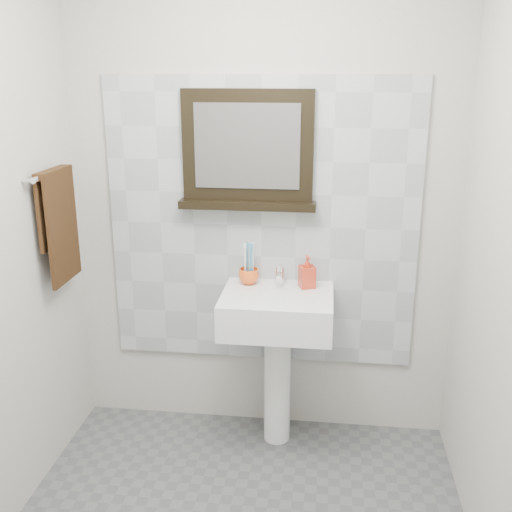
{
  "coord_description": "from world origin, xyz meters",
  "views": [
    {
      "loc": [
        0.34,
        -1.9,
        1.92
      ],
      "look_at": [
        0.04,
        0.55,
        1.15
      ],
      "focal_mm": 42.0,
      "sensor_mm": 36.0,
      "label": 1
    }
  ],
  "objects_px": {
    "pedestal_sink": "(277,327)",
    "soap_dispenser": "(307,272)",
    "hand_towel": "(58,217)",
    "toothbrush_cup": "(249,276)",
    "framed_mirror": "(248,153)"
  },
  "relations": [
    {
      "from": "pedestal_sink",
      "to": "soap_dispenser",
      "type": "relative_size",
      "value": 5.78
    },
    {
      "from": "hand_towel",
      "to": "soap_dispenser",
      "type": "bearing_deg",
      "value": 10.64
    },
    {
      "from": "toothbrush_cup",
      "to": "framed_mirror",
      "type": "relative_size",
      "value": 0.15
    },
    {
      "from": "toothbrush_cup",
      "to": "soap_dispenser",
      "type": "bearing_deg",
      "value": -3.0
    },
    {
      "from": "toothbrush_cup",
      "to": "hand_towel",
      "type": "distance_m",
      "value": 0.98
    },
    {
      "from": "framed_mirror",
      "to": "soap_dispenser",
      "type": "bearing_deg",
      "value": -14.99
    },
    {
      "from": "framed_mirror",
      "to": "hand_towel",
      "type": "relative_size",
      "value": 1.26
    },
    {
      "from": "soap_dispenser",
      "to": "hand_towel",
      "type": "xyz_separation_m",
      "value": [
        -1.19,
        -0.22,
        0.3
      ]
    },
    {
      "from": "framed_mirror",
      "to": "hand_towel",
      "type": "xyz_separation_m",
      "value": [
        -0.87,
        -0.31,
        -0.28
      ]
    },
    {
      "from": "hand_towel",
      "to": "toothbrush_cup",
      "type": "bearing_deg",
      "value": 15.06
    },
    {
      "from": "soap_dispenser",
      "to": "hand_towel",
      "type": "bearing_deg",
      "value": 170.83
    },
    {
      "from": "pedestal_sink",
      "to": "toothbrush_cup",
      "type": "bearing_deg",
      "value": 143.44
    },
    {
      "from": "pedestal_sink",
      "to": "toothbrush_cup",
      "type": "distance_m",
      "value": 0.3
    },
    {
      "from": "soap_dispenser",
      "to": "hand_towel",
      "type": "distance_m",
      "value": 1.25
    },
    {
      "from": "pedestal_sink",
      "to": "framed_mirror",
      "type": "xyz_separation_m",
      "value": [
        -0.17,
        0.19,
        0.85
      ]
    }
  ]
}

